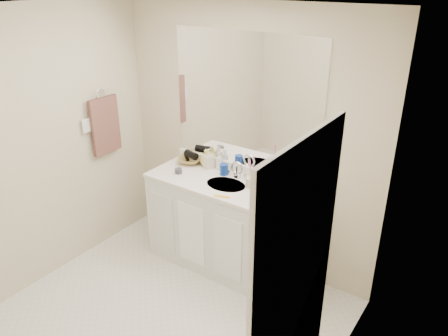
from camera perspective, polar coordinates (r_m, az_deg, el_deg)
floor at (r=3.74m, az=-9.11°, el=-20.12°), size 2.60×2.60×0.00m
ceiling at (r=2.70m, az=-12.64°, el=19.51°), size 2.60×2.60×0.02m
wall_back at (r=3.96m, az=2.69°, el=3.57°), size 2.60×0.02×2.40m
wall_left at (r=4.00m, az=-23.99°, el=1.61°), size 0.02×2.60×2.40m
wall_right at (r=2.41m, az=12.56°, el=-11.96°), size 0.02×2.60×2.40m
vanity_cabinet at (r=4.10m, az=0.40°, el=-7.75°), size 1.50×0.55×0.85m
countertop at (r=3.88m, az=0.42°, el=-2.24°), size 1.52×0.57×0.03m
backsplash at (r=4.05m, az=2.50°, el=-0.19°), size 1.52×0.03×0.08m
sink_basin at (r=3.87m, az=0.25°, el=-2.31°), size 0.37×0.37×0.02m
faucet at (r=3.97m, az=1.73°, el=-0.49°), size 0.02×0.02×0.11m
mirror at (r=3.84m, az=2.74°, el=8.57°), size 1.48×0.01×1.20m
blue_mug at (r=4.02m, az=-0.00°, el=-0.18°), size 0.08×0.08×0.11m
tan_cup at (r=3.80m, az=3.33°, el=-1.92°), size 0.07×0.07×0.09m
toothbrush at (r=3.75m, az=3.50°, el=-0.49°), size 0.01×0.04×0.21m
mouthwash_bottle at (r=3.72m, az=4.47°, el=-1.78°), size 0.08×0.08×0.18m
clear_pump_bottle at (r=3.71m, az=8.62°, el=-2.25°), size 0.07×0.07×0.16m
soap_dish at (r=3.58m, az=5.25°, el=-4.44°), size 0.13×0.12×0.01m
green_soap at (r=3.57m, az=5.26°, el=-4.18°), size 0.07×0.05×0.02m
orange_comb at (r=3.65m, az=-0.27°, el=-3.73°), size 0.14×0.06×0.01m
dark_jar at (r=4.08m, az=-5.98°, el=-0.38°), size 0.08×0.08×0.05m
soap_bottle_white at (r=4.12m, az=-0.62°, el=0.92°), size 0.07×0.07×0.17m
soap_bottle_cream at (r=4.15m, az=-2.03°, el=1.24°), size 0.11×0.11×0.19m
soap_bottle_yellow at (r=4.21m, az=-2.32°, el=1.38°), size 0.14×0.14×0.16m
wicker_basket at (r=4.29m, az=-4.48°, el=1.04°), size 0.31×0.31×0.06m
hair_dryer at (r=4.26m, az=-4.30°, el=1.74°), size 0.16×0.11×0.07m
towel_ring at (r=4.29m, az=-15.88°, el=9.21°), size 0.01×0.11×0.11m
hand_towel at (r=4.35m, az=-15.26°, el=5.38°), size 0.04×0.32×0.55m
switch_plate at (r=4.24m, az=-17.56°, el=5.30°), size 0.01×0.08×0.13m
door at (r=2.32m, az=8.71°, el=-19.62°), size 0.02×0.82×2.00m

